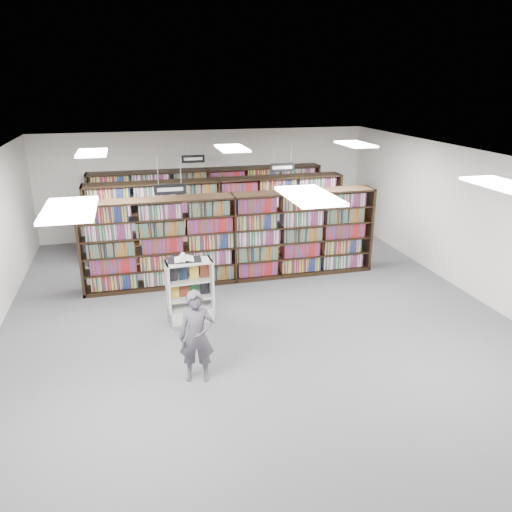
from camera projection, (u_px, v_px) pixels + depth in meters
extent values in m
plane|color=#4E4F53|center=(254.00, 314.00, 10.38)|extent=(12.00, 12.00, 0.00)
cube|color=white|center=(254.00, 160.00, 9.31)|extent=(10.00, 12.00, 0.10)
cube|color=silver|center=(206.00, 183.00, 15.32)|extent=(10.00, 0.10, 3.20)
cube|color=silver|center=(421.00, 444.00, 4.36)|extent=(10.00, 0.10, 3.20)
cube|color=silver|center=(473.00, 224.00, 11.01)|extent=(0.10, 12.00, 3.20)
cube|color=black|center=(233.00, 238.00, 11.85)|extent=(7.00, 0.60, 2.10)
cube|color=maroon|center=(233.00, 238.00, 11.85)|extent=(6.88, 0.42, 1.98)
cube|color=black|center=(218.00, 217.00, 13.68)|extent=(7.00, 0.60, 2.10)
cube|color=maroon|center=(218.00, 217.00, 13.68)|extent=(6.88, 0.42, 1.98)
cube|color=black|center=(208.00, 203.00, 15.23)|extent=(7.00, 0.60, 2.10)
cube|color=maroon|center=(208.00, 203.00, 15.23)|extent=(6.88, 0.42, 1.98)
cylinder|color=#B2B2B7|center=(157.00, 170.00, 9.91)|extent=(0.01, 0.01, 0.58)
cylinder|color=#B2B2B7|center=(180.00, 169.00, 10.02)|extent=(0.01, 0.01, 0.58)
cube|color=black|center=(170.00, 189.00, 10.10)|extent=(0.65, 0.02, 0.22)
cube|color=white|center=(170.00, 189.00, 10.09)|extent=(0.52, 0.00, 0.08)
cylinder|color=#B2B2B7|center=(274.00, 152.00, 12.44)|extent=(0.01, 0.01, 0.58)
cylinder|color=#B2B2B7|center=(291.00, 151.00, 12.55)|extent=(0.01, 0.01, 0.58)
cube|color=black|center=(282.00, 167.00, 12.63)|extent=(0.65, 0.02, 0.22)
cube|color=white|center=(282.00, 167.00, 12.62)|extent=(0.52, 0.00, 0.08)
cylinder|color=#B2B2B7|center=(184.00, 145.00, 13.80)|extent=(0.01, 0.01, 0.58)
cylinder|color=#B2B2B7|center=(201.00, 144.00, 13.91)|extent=(0.01, 0.01, 0.58)
cube|color=black|center=(193.00, 159.00, 13.99)|extent=(0.65, 0.02, 0.22)
cube|color=white|center=(193.00, 159.00, 13.98)|extent=(0.52, 0.00, 0.08)
cube|color=white|center=(69.00, 210.00, 5.88)|extent=(0.60, 1.20, 0.04)
cube|color=white|center=(309.00, 196.00, 6.58)|extent=(0.60, 1.20, 0.04)
cube|color=white|center=(503.00, 185.00, 7.28)|extent=(0.60, 1.20, 0.04)
cube|color=white|center=(92.00, 153.00, 10.45)|extent=(0.60, 1.20, 0.04)
cube|color=white|center=(232.00, 148.00, 11.15)|extent=(0.60, 1.20, 0.04)
cube|color=white|center=(356.00, 144.00, 11.85)|extent=(0.60, 1.20, 0.04)
cube|color=silver|center=(191.00, 313.00, 10.11)|extent=(0.93, 0.50, 0.27)
cube|color=silver|center=(168.00, 293.00, 9.82)|extent=(0.07, 0.45, 1.26)
cube|color=silver|center=(211.00, 288.00, 10.07)|extent=(0.07, 0.45, 1.26)
cube|color=silver|center=(188.00, 287.00, 10.13)|extent=(0.90, 0.08, 1.26)
cube|color=silver|center=(189.00, 262.00, 9.74)|extent=(0.93, 0.50, 0.03)
cube|color=silver|center=(190.00, 297.00, 9.99)|extent=(0.85, 0.46, 0.02)
cube|color=silver|center=(189.00, 280.00, 9.87)|extent=(0.85, 0.46, 0.02)
cube|color=black|center=(172.00, 274.00, 9.77)|extent=(0.18, 0.08, 0.27)
cube|color=black|center=(183.00, 273.00, 9.83)|extent=(0.18, 0.08, 0.27)
cube|color=yellow|center=(194.00, 272.00, 9.90)|extent=(0.18, 0.08, 0.27)
cube|color=maroon|center=(205.00, 271.00, 9.96)|extent=(0.18, 0.08, 0.27)
cube|color=yellow|center=(174.00, 292.00, 9.90)|extent=(0.20, 0.07, 0.25)
cube|color=maroon|center=(184.00, 290.00, 9.96)|extent=(0.20, 0.07, 0.25)
cube|color=#154A23|center=(195.00, 289.00, 10.02)|extent=(0.20, 0.07, 0.25)
cube|color=black|center=(205.00, 288.00, 10.08)|extent=(0.20, 0.07, 0.25)
cube|color=black|center=(184.00, 260.00, 9.78)|extent=(0.68, 0.43, 0.02)
cube|color=white|center=(176.00, 260.00, 9.74)|extent=(0.32, 0.37, 0.06)
cube|color=white|center=(192.00, 259.00, 9.82)|extent=(0.31, 0.37, 0.08)
cylinder|color=white|center=(183.00, 257.00, 9.76)|extent=(0.12, 0.34, 0.10)
imported|color=#49444E|center=(197.00, 337.00, 7.88)|extent=(0.62, 0.47, 1.54)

